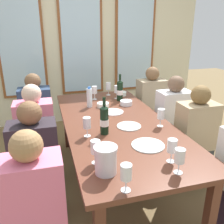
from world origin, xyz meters
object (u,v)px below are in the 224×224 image
water_bottle (89,98)px  seated_person_1 (172,124)px  tasting_bowl_0 (126,103)px  seated_person_4 (36,215)px  tasting_bowl_1 (103,105)px  seated_person_6 (36,168)px  seated_person_3 (150,107)px  wine_bottle_1 (104,120)px  dining_table (116,128)px  wine_glass_4 (161,115)px  seated_person_2 (37,119)px  wine_glass_0 (117,89)px  wine_glass_6 (172,147)px  white_plate_0 (113,112)px  seated_person_0 (37,139)px  wine_bottle_0 (120,90)px  seated_person_7 (195,140)px  tasting_bowl_2 (122,94)px  metal_pitcher (106,160)px  wine_glass_3 (87,124)px  wine_glass_2 (108,87)px  white_plate_1 (129,126)px  wine_glass_1 (180,157)px  wine_glass_7 (126,173)px  wine_glass_8 (95,148)px  white_plate_2 (148,145)px

water_bottle → seated_person_1: size_ratio=0.22×
tasting_bowl_0 → seated_person_4: size_ratio=0.13×
tasting_bowl_1 → seated_person_6: seated_person_6 is taller
seated_person_3 → wine_bottle_1: bearing=-130.9°
dining_table → seated_person_3: seated_person_3 is taller
wine_glass_4 → seated_person_2: size_ratio=0.16×
wine_glass_0 → wine_glass_6: 1.58m
white_plate_0 → seated_person_0: 0.86m
white_plate_0 → seated_person_6: size_ratio=0.21×
wine_bottle_1 → wine_bottle_0: bearing=64.5°
tasting_bowl_1 → wine_glass_0: bearing=48.0°
water_bottle → seated_person_7: 1.25m
seated_person_3 → tasting_bowl_2: bearing=-179.5°
metal_pitcher → seated_person_6: seated_person_6 is taller
seated_person_3 → wine_glass_4: bearing=-110.6°
tasting_bowl_0 → seated_person_2: bearing=160.6°
wine_glass_0 → wine_glass_6: size_ratio=1.00×
wine_glass_4 → seated_person_7: (0.41, 0.01, -0.33)m
wine_glass_3 → wine_glass_6: 0.75m
wine_glass_2 → seated_person_6: 1.60m
white_plate_1 → seated_person_1: 0.84m
white_plate_1 → seated_person_1: size_ratio=0.21×
wine_glass_0 → wine_glass_3: 1.16m
wine_glass_4 → seated_person_2: seated_person_2 is taller
wine_bottle_1 → seated_person_2: (-0.61, 1.08, -0.35)m
white_plate_0 → water_bottle: (-0.21, 0.26, 0.11)m
wine_glass_1 → water_bottle: bearing=101.5°
wine_glass_0 → wine_glass_7: bearing=-105.4°
seated_person_6 → tasting_bowl_0: bearing=36.0°
metal_pitcher → wine_bottle_0: size_ratio=0.56×
white_plate_1 → wine_glass_8: bearing=-129.2°
tasting_bowl_1 → wine_glass_6: 1.31m
wine_glass_8 → seated_person_7: (1.14, 0.47, -0.34)m
seated_person_4 → wine_glass_3: bearing=53.0°
seated_person_1 → white_plate_1: bearing=-150.5°
white_plate_0 → wine_glass_3: size_ratio=1.34×
wine_bottle_1 → seated_person_3: seated_person_3 is taller
seated_person_6 → seated_person_1: bearing=18.9°
tasting_bowl_0 → dining_table: bearing=-120.2°
dining_table → white_plate_1: white_plate_1 is taller
seated_person_2 → seated_person_4: 1.69m
seated_person_0 → seated_person_3: bearing=20.9°
tasting_bowl_0 → water_bottle: water_bottle is taller
seated_person_2 → tasting_bowl_2: bearing=1.5°
white_plate_2 → seated_person_7: bearing=26.3°
dining_table → metal_pitcher: metal_pitcher is taller
wine_glass_0 → seated_person_0: seated_person_0 is taller
tasting_bowl_2 → water_bottle: 0.63m
white_plate_1 → seated_person_3: bearing=55.6°
tasting_bowl_0 → wine_glass_8: wine_glass_8 is taller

